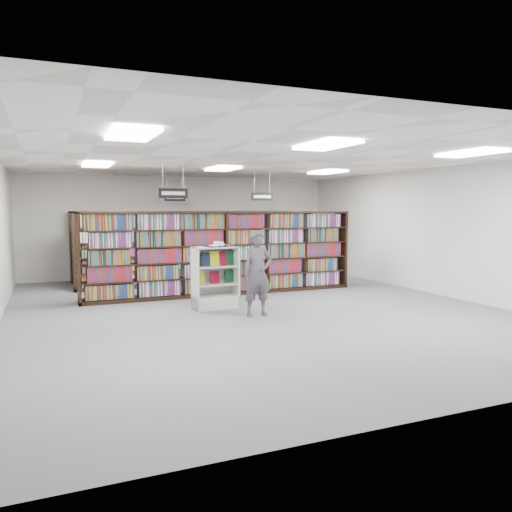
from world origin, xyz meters
name	(u,v)px	position (x,y,z in m)	size (l,w,h in m)	color
floor	(254,309)	(0.00, 0.00, 0.00)	(12.00, 12.00, 0.00)	#55555A
ceiling	(253,160)	(0.00, 0.00, 3.20)	(10.00, 12.00, 0.10)	white
wall_back	(183,226)	(0.00, 6.00, 1.60)	(10.00, 0.10, 3.20)	silver
wall_front	(472,263)	(0.00, -6.00, 1.60)	(10.00, 0.10, 3.20)	silver
wall_right	(436,231)	(5.00, 0.00, 1.60)	(0.10, 12.00, 3.20)	silver
bookshelf_row_near	(223,253)	(0.00, 2.00, 1.05)	(7.00, 0.60, 2.10)	black
bookshelf_row_mid	(201,248)	(0.00, 4.00, 1.05)	(7.00, 0.60, 2.10)	black
bookshelf_row_far	(186,244)	(0.00, 5.70, 1.05)	(7.00, 0.60, 2.10)	black
aisle_sign_left	(173,192)	(-1.50, 1.00, 2.53)	(0.65, 0.02, 0.80)	#B2B2B7
aisle_sign_right	(262,196)	(1.50, 3.00, 2.53)	(0.65, 0.02, 0.80)	#B2B2B7
aisle_sign_center	(175,197)	(-0.50, 5.00, 2.53)	(0.65, 0.02, 0.80)	#B2B2B7
troffer_front_left	(132,134)	(-3.00, -3.00, 3.16)	(0.60, 1.20, 0.04)	white
troffer_front_center	(326,145)	(0.00, -3.00, 3.16)	(0.60, 1.20, 0.04)	white
troffer_front_right	(471,154)	(3.00, -3.00, 3.16)	(0.60, 1.20, 0.04)	white
troffer_back_left	(97,165)	(-3.00, 2.00, 3.16)	(0.60, 1.20, 0.04)	white
troffer_back_center	(223,169)	(0.00, 2.00, 3.16)	(0.60, 1.20, 0.04)	white
troffer_back_right	(327,172)	(3.00, 2.00, 3.16)	(0.60, 1.20, 0.04)	white
endcap_display	(215,287)	(-0.76, 0.38, 0.46)	(0.99, 0.52, 1.36)	silver
open_book	(219,245)	(-0.66, 0.33, 1.39)	(0.70, 0.47, 0.13)	black
shopper	(258,273)	(-0.20, -0.70, 0.87)	(0.63, 0.42, 1.74)	#4F4B56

